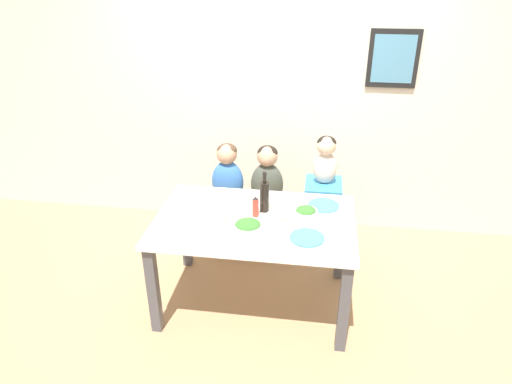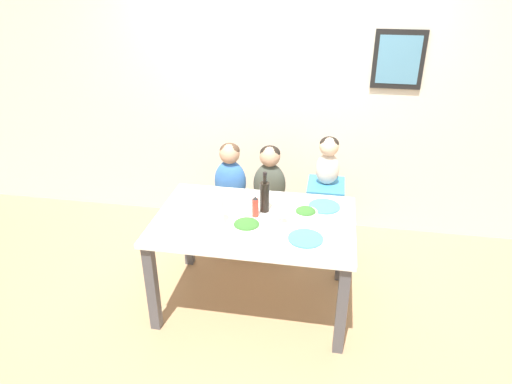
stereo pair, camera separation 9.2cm
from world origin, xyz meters
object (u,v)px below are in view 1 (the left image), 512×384
object	(u,v)px
dinner_plate_back_left	(208,199)
salad_bowl_large	(248,228)
salad_bowl_small	(306,214)
wine_glass_near	(282,209)
person_child_left	(227,173)
dinner_plate_front_left	(186,227)
chair_far_center	(267,212)
dinner_plate_back_right	(324,205)
chair_right_highchair	(322,200)
person_child_center	(268,176)
person_baby_right	(326,157)
wine_bottle	(264,196)
paper_towel_roll	(217,209)
dinner_plate_front_right	(307,238)
chair_far_left	(229,209)

from	to	relation	value
dinner_plate_back_left	salad_bowl_large	bearing A→B (deg)	-48.45
salad_bowl_small	wine_glass_near	bearing A→B (deg)	-152.89
person_child_left	dinner_plate_front_left	distance (m)	0.93
chair_far_center	dinner_plate_back_right	world-z (taller)	dinner_plate_back_right
dinner_plate_back_right	dinner_plate_front_left	bearing A→B (deg)	-154.36
dinner_plate_back_right	chair_right_highchair	bearing A→B (deg)	90.16
person_child_left	person_child_center	world-z (taller)	same
salad_bowl_small	person_child_left	bearing A→B (deg)	135.53
person_baby_right	person_child_center	bearing A→B (deg)	-179.94
chair_right_highchair	person_baby_right	world-z (taller)	person_baby_right
dinner_plate_back_left	wine_bottle	bearing A→B (deg)	-12.74
chair_right_highchair	person_baby_right	xyz separation A→B (m)	(0.00, 0.00, 0.40)
paper_towel_roll	dinner_plate_front_right	size ratio (longest dim) A/B	1.09
wine_glass_near	dinner_plate_front_right	bearing A→B (deg)	-42.62
person_child_left	dinner_plate_front_left	xyz separation A→B (m)	(-0.11, -0.92, 0.00)
person_baby_right	dinner_plate_back_right	bearing A→B (deg)	-89.84
chair_right_highchair	paper_towel_roll	xyz separation A→B (m)	(-0.72, -0.85, 0.32)
dinner_plate_front_right	wine_bottle	bearing A→B (deg)	134.53
wine_glass_near	dinner_plate_front_right	size ratio (longest dim) A/B	0.72
chair_right_highchair	dinner_plate_front_left	world-z (taller)	dinner_plate_front_left
chair_far_left	person_child_center	bearing A→B (deg)	0.21
chair_far_left	person_child_center	distance (m)	0.50
chair_far_center	dinner_plate_front_right	size ratio (longest dim) A/B	1.98
chair_far_center	dinner_plate_front_right	distance (m)	1.07
chair_far_left	wine_glass_near	world-z (taller)	wine_glass_near
chair_far_center	person_baby_right	world-z (taller)	person_baby_right
chair_far_center	paper_towel_roll	distance (m)	1.01
chair_far_left	person_child_left	world-z (taller)	person_child_left
wine_bottle	salad_bowl_small	bearing A→B (deg)	-15.42
chair_far_center	paper_towel_roll	world-z (taller)	paper_towel_roll
chair_far_left	salad_bowl_large	world-z (taller)	salad_bowl_large
dinner_plate_front_right	chair_right_highchair	bearing A→B (deg)	83.80
wine_glass_near	chair_far_center	bearing A→B (deg)	104.10
person_child_center	dinner_plate_front_right	bearing A→B (deg)	-68.22
chair_right_highchair	wine_glass_near	xyz separation A→B (m)	(-0.28, -0.77, 0.31)
person_child_left	salad_bowl_small	size ratio (longest dim) A/B	3.26
dinner_plate_front_right	dinner_plate_back_right	bearing A→B (deg)	77.54
wine_glass_near	salad_bowl_small	world-z (taller)	wine_glass_near
wine_glass_near	person_child_center	bearing A→B (deg)	104.08
salad_bowl_small	dinner_plate_back_right	bearing A→B (deg)	60.13
paper_towel_roll	person_child_center	bearing A→B (deg)	73.94
salad_bowl_small	chair_far_left	bearing A→B (deg)	135.58
paper_towel_roll	dinner_plate_back_left	world-z (taller)	paper_towel_roll
paper_towel_roll	wine_glass_near	distance (m)	0.45
chair_far_center	salad_bowl_large	size ratio (longest dim) A/B	2.27
paper_towel_roll	dinner_plate_back_right	xyz separation A→B (m)	(0.72, 0.38, -0.12)
person_baby_right	paper_towel_roll	size ratio (longest dim) A/B	1.62
chair_right_highchair	wine_bottle	xyz separation A→B (m)	(-0.43, -0.60, 0.32)
person_child_left	person_child_center	distance (m)	0.35
person_baby_right	salad_bowl_large	distance (m)	1.07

